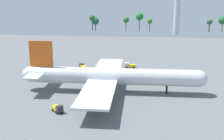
{
  "coord_description": "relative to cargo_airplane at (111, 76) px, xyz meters",
  "views": [
    {
      "loc": [
        9.91,
        -101.71,
        35.75
      ],
      "look_at": [
        0.0,
        0.0,
        8.23
      ],
      "focal_mm": 47.8,
      "sensor_mm": 36.0,
      "label": 1
    }
  ],
  "objects": [
    {
      "name": "ground_plane",
      "position": [
        0.46,
        0.0,
        -5.85
      ],
      "size": [
        265.49,
        265.49,
        0.0
      ],
      "primitive_type": "plane",
      "color": "slate"
    },
    {
      "name": "cargo_airplane",
      "position": [
        0.0,
        0.0,
        0.0
      ],
      "size": [
        66.37,
        59.0,
        18.3
      ],
      "color": "silver",
      "rests_on": "ground_plane"
    },
    {
      "name": "baggage_tug",
      "position": [
        -14.05,
        -19.98,
        -4.64
      ],
      "size": [
        4.18,
        4.31,
        2.49
      ],
      "color": "#333338",
      "rests_on": "ground_plane"
    },
    {
      "name": "maintenance_van",
      "position": [
        -16.3,
        31.05,
        -4.69
      ],
      "size": [
        4.33,
        5.39,
        2.27
      ],
      "color": "#333338",
      "rests_on": "ground_plane"
    },
    {
      "name": "pushback_tractor",
      "position": [
        5.54,
        34.59,
        -4.55
      ],
      "size": [
        5.41,
        2.75,
        2.56
      ],
      "color": "silver",
      "rests_on": "ground_plane"
    },
    {
      "name": "safety_cone_nose",
      "position": [
        30.32,
        -3.77,
        -5.5
      ],
      "size": [
        0.48,
        0.48,
        0.69
      ],
      "primitive_type": "cone",
      "color": "orange",
      "rests_on": "ground_plane"
    },
    {
      "name": "control_tower",
      "position": [
        39.23,
        148.45,
        16.42
      ],
      "size": [
        9.75,
        9.75,
        37.29
      ],
      "color": "silver",
      "rests_on": "ground_plane"
    },
    {
      "name": "tree_line_backdrop",
      "position": [
        20.46,
        166.23,
        4.55
      ],
      "size": [
        120.7,
        7.37,
        16.4
      ],
      "color": "#51381E",
      "rests_on": "ground_plane"
    }
  ]
}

